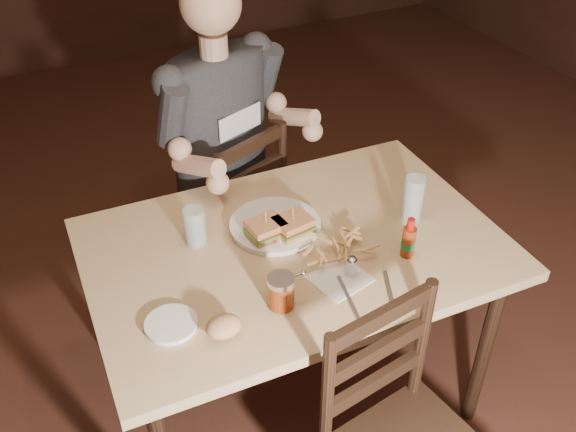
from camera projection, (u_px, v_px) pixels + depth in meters
name	position (u px, v px, depth m)	size (l,w,h in m)	color
room_shell	(348.00, 30.00, 1.86)	(7.00, 7.00, 7.00)	#321810
main_table	(295.00, 261.00, 2.11)	(1.35, 0.92, 0.77)	tan
chair_far	(224.00, 215.00, 2.74)	(0.41, 0.45, 0.89)	black
diner	(225.00, 110.00, 2.40)	(0.58, 0.45, 1.00)	#34353A
dinner_plate	(275.00, 226.00, 2.13)	(0.29, 0.29, 0.02)	white
sandwich_left	(266.00, 225.00, 2.04)	(0.11, 0.09, 0.10)	tan
sandwich_right	(293.00, 221.00, 2.05)	(0.11, 0.09, 0.10)	tan
fries_pile	(335.00, 248.00, 1.99)	(0.26, 0.18, 0.04)	tan
ketchup_dollop	(288.00, 227.00, 2.10)	(0.04, 0.04, 0.01)	maroon
glass_left	(195.00, 226.00, 2.03)	(0.07, 0.07, 0.13)	silver
glass_right	(413.00, 198.00, 2.14)	(0.07, 0.07, 0.16)	silver
hot_sauce	(409.00, 237.00, 1.98)	(0.04, 0.04, 0.14)	maroon
salt_shaker	(351.00, 267.00, 1.93)	(0.04, 0.04, 0.07)	white
syrup_dispenser	(281.00, 292.00, 1.81)	(0.08, 0.08, 0.10)	maroon
napkin	(340.00, 278.00, 1.93)	(0.16, 0.15, 0.00)	white
knife	(348.00, 297.00, 1.86)	(0.01, 0.19, 0.00)	silver
fork	(389.00, 288.00, 1.89)	(0.01, 0.15, 0.00)	silver
side_plate	(171.00, 325.00, 1.77)	(0.14, 0.14, 0.01)	white
bread_roll	(223.00, 326.00, 1.72)	(0.10, 0.08, 0.06)	tan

